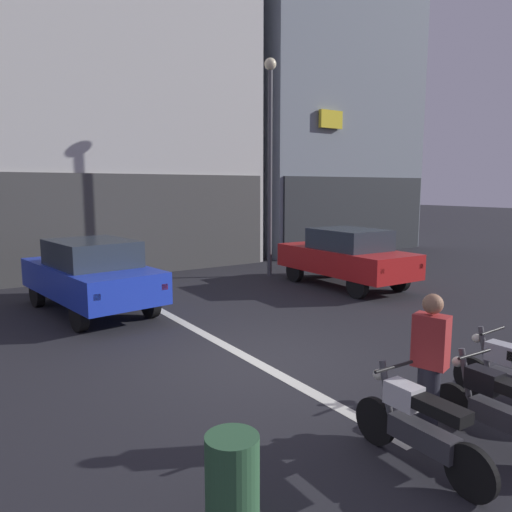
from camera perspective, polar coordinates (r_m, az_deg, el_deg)
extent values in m
plane|color=#232328|center=(7.89, 0.31, -12.61)|extent=(120.00, 120.00, 0.00)
cube|color=silver|center=(13.10, -14.51, -4.41)|extent=(0.20, 18.00, 0.01)
cube|color=#454543|center=(15.78, -13.75, 3.57)|extent=(9.29, 0.10, 3.20)
cube|color=gray|center=(24.11, 5.04, 15.77)|extent=(8.15, 8.15, 12.00)
cube|color=#292C30|center=(20.86, 11.98, 4.69)|extent=(7.83, 0.10, 3.20)
cube|color=yellow|center=(19.75, 8.82, 15.65)|extent=(1.10, 0.16, 0.68)
cylinder|color=black|center=(12.48, -24.43, -4.03)|extent=(0.26, 0.66, 0.64)
cylinder|color=black|center=(12.99, -17.87, -3.24)|extent=(0.26, 0.66, 0.64)
cylinder|color=black|center=(10.07, -20.16, -6.59)|extent=(0.26, 0.66, 0.64)
cylinder|color=black|center=(10.69, -12.35, -5.43)|extent=(0.26, 0.66, 0.64)
cube|color=#1E38BF|center=(11.44, -18.97, -2.60)|extent=(2.27, 4.29, 0.66)
cube|color=#2D3842|center=(11.21, -18.82, 0.35)|extent=(1.79, 2.15, 0.56)
cube|color=red|center=(9.33, -18.32, -4.62)|extent=(0.15, 0.08, 0.12)
cube|color=red|center=(9.94, -10.80, -3.58)|extent=(0.15, 0.08, 0.12)
cylinder|color=black|center=(14.39, 4.61, -1.78)|extent=(0.19, 0.64, 0.64)
cylinder|color=black|center=(15.37, 9.22, -1.23)|extent=(0.19, 0.64, 0.64)
cylinder|color=black|center=(12.46, 11.86, -3.49)|extent=(0.19, 0.64, 0.64)
cylinder|color=black|center=(13.57, 16.55, -2.70)|extent=(0.19, 0.64, 0.64)
cube|color=red|center=(13.84, 10.45, -0.49)|extent=(1.83, 4.13, 0.66)
cube|color=#2D3842|center=(13.65, 10.94, 1.97)|extent=(1.58, 1.99, 0.56)
cube|color=red|center=(11.93, 14.59, -1.75)|extent=(0.14, 0.06, 0.12)
cube|color=red|center=(12.99, 18.83, -1.13)|extent=(0.14, 0.06, 0.12)
cylinder|color=black|center=(19.71, -14.76, 0.67)|extent=(0.23, 0.65, 0.64)
cylinder|color=black|center=(19.40, -19.20, 0.37)|extent=(0.23, 0.65, 0.64)
cylinder|color=black|center=(22.23, -16.39, 1.43)|extent=(0.23, 0.65, 0.64)
cylinder|color=black|center=(21.96, -20.34, 1.17)|extent=(0.23, 0.65, 0.64)
cube|color=silver|center=(20.76, -17.75, 2.11)|extent=(2.10, 4.23, 0.66)
cube|color=#2D3842|center=(20.86, -17.90, 3.81)|extent=(1.71, 2.09, 0.56)
cube|color=red|center=(22.87, -17.00, 2.79)|extent=(0.14, 0.07, 0.12)
cube|color=red|center=(22.63, -20.49, 2.58)|extent=(0.14, 0.07, 0.12)
cylinder|color=#47474C|center=(15.08, 1.65, 9.40)|extent=(0.14, 0.14, 6.25)
sphere|color=beige|center=(15.51, 1.70, 21.71)|extent=(0.36, 0.36, 0.36)
cylinder|color=black|center=(5.73, 13.88, -18.38)|extent=(0.08, 0.52, 0.52)
cylinder|color=black|center=(5.12, 24.04, -22.33)|extent=(0.08, 0.52, 0.52)
cube|color=#38383D|center=(5.32, 19.11, -19.44)|extent=(0.21, 0.74, 0.22)
cube|color=black|center=(5.09, 20.74, -16.49)|extent=(0.23, 0.60, 0.12)
cube|color=silver|center=(5.33, 17.03, -15.40)|extent=(0.22, 0.36, 0.24)
cylinder|color=#4C4C51|center=(5.48, 15.19, -15.40)|extent=(0.07, 0.24, 0.70)
cylinder|color=black|center=(5.32, 15.98, -12.46)|extent=(0.55, 0.04, 0.04)
sphere|color=silver|center=(5.50, 14.26, -13.41)|extent=(0.12, 0.12, 0.12)
cylinder|color=black|center=(6.36, 22.22, -15.99)|extent=(0.09, 0.52, 0.52)
cube|color=#38383D|center=(6.01, 27.29, -16.62)|extent=(0.22, 0.74, 0.22)
cube|color=black|center=(6.01, 25.35, -13.10)|extent=(0.23, 0.37, 0.24)
cylinder|color=#4C4C51|center=(6.14, 23.56, -13.20)|extent=(0.08, 0.24, 0.70)
cylinder|color=black|center=(5.99, 24.38, -10.51)|extent=(0.55, 0.05, 0.04)
sphere|color=silver|center=(6.15, 22.67, -11.44)|extent=(0.12, 0.12, 0.12)
cylinder|color=black|center=(7.33, 24.17, -12.84)|extent=(0.10, 0.52, 0.52)
cube|color=#B2B5BA|center=(7.03, 27.02, -10.12)|extent=(0.24, 0.37, 0.24)
cylinder|color=#4C4C51|center=(7.14, 25.40, -10.30)|extent=(0.08, 0.24, 0.70)
cylinder|color=black|center=(7.02, 26.14, -7.93)|extent=(0.55, 0.06, 0.04)
sphere|color=silver|center=(7.15, 24.58, -8.82)|extent=(0.12, 0.12, 0.12)
cylinder|color=#23232D|center=(5.87, 19.59, -16.14)|extent=(0.24, 0.24, 0.86)
cube|color=#B22D2D|center=(5.61, 19.94, -9.41)|extent=(0.32, 0.41, 0.58)
sphere|color=#9E7051|center=(5.51, 20.15, -5.34)|extent=(0.22, 0.22, 0.22)
cylinder|color=#2D5938|center=(4.29, -2.81, -25.47)|extent=(0.44, 0.44, 0.85)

